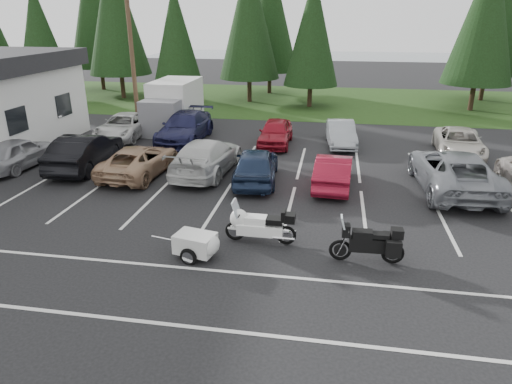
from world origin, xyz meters
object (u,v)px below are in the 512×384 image
(car_near_1, at_px, (85,151))
(car_far_2, at_px, (276,132))
(box_truck, at_px, (171,106))
(car_near_0, at_px, (18,153))
(car_near_3, at_px, (207,156))
(adventure_motorcycle, at_px, (367,240))
(car_near_2, at_px, (139,160))
(cargo_trailer, at_px, (195,246))
(car_near_4, at_px, (256,165))
(car_far_1, at_px, (185,127))
(touring_motorcycle, at_px, (260,222))
(car_near_5, at_px, (334,171))
(utility_pole, at_px, (132,51))
(car_far_0, at_px, (124,126))
(car_far_4, at_px, (459,143))
(car_near_6, at_px, (454,171))
(car_far_3, at_px, (341,134))

(car_near_1, xyz_separation_m, car_far_2, (8.17, 5.55, -0.11))
(box_truck, bearing_deg, car_near_0, -117.58)
(car_near_3, xyz_separation_m, adventure_motorcycle, (6.67, -6.97, -0.06))
(car_near_2, bearing_deg, car_far_2, -128.63)
(car_near_0, relative_size, cargo_trailer, 2.57)
(car_near_2, distance_m, adventure_motorcycle, 11.42)
(car_near_4, distance_m, car_far_1, 7.85)
(car_near_4, bearing_deg, cargo_trailer, 79.62)
(car_near_3, distance_m, touring_motorcycle, 7.16)
(car_near_2, distance_m, car_near_5, 8.55)
(utility_pole, relative_size, adventure_motorcycle, 3.81)
(adventure_motorcycle, bearing_deg, box_truck, 124.85)
(car_far_1, xyz_separation_m, touring_motorcycle, (6.16, -11.48, -0.11))
(car_far_0, bearing_deg, adventure_motorcycle, -45.14)
(car_near_3, distance_m, car_far_0, 8.33)
(utility_pole, bearing_deg, car_far_0, -89.85)
(box_truck, relative_size, car_near_0, 1.32)
(cargo_trailer, bearing_deg, car_far_1, 120.99)
(car_near_4, bearing_deg, car_far_1, -54.54)
(car_far_0, xyz_separation_m, car_far_4, (18.28, -0.47, -0.02))
(car_near_4, xyz_separation_m, car_far_1, (-5.08, 5.99, 0.05))
(touring_motorcycle, bearing_deg, car_near_3, 119.59)
(car_far_0, height_order, adventure_motorcycle, adventure_motorcycle)
(car_near_1, bearing_deg, car_far_4, -167.17)
(car_near_0, height_order, car_near_4, car_near_4)
(utility_pole, distance_m, box_truck, 3.85)
(touring_motorcycle, distance_m, cargo_trailer, 2.17)
(car_near_1, bearing_deg, car_far_2, -149.26)
(car_near_1, bearing_deg, car_near_2, 167.51)
(car_near_5, bearing_deg, car_far_0, -23.76)
(car_near_1, bearing_deg, utility_pole, -88.37)
(car_near_6, bearing_deg, car_near_5, 1.69)
(car_near_5, xyz_separation_m, car_far_3, (0.31, 6.55, -0.02))
(car_far_0, height_order, cargo_trailer, car_far_0)
(car_near_4, height_order, car_far_1, car_far_1)
(car_near_4, xyz_separation_m, car_far_4, (9.49, 5.63, -0.09))
(car_near_1, bearing_deg, cargo_trailer, 132.34)
(car_near_1, relative_size, car_near_3, 0.93)
(car_far_3, bearing_deg, utility_pole, 167.10)
(car_near_4, bearing_deg, utility_pole, -47.44)
(utility_pole, bearing_deg, car_near_0, -107.01)
(box_truck, relative_size, car_near_6, 0.94)
(car_near_1, height_order, car_near_6, car_near_6)
(car_near_6, xyz_separation_m, car_far_0, (-16.84, 5.74, -0.15))
(car_far_1, distance_m, car_far_3, 8.68)
(car_near_0, height_order, car_far_0, car_near_0)
(car_near_0, distance_m, car_far_2, 12.79)
(car_near_6, xyz_separation_m, touring_motorcycle, (-6.99, -5.85, -0.14))
(touring_motorcycle, relative_size, adventure_motorcycle, 1.06)
(car_far_1, xyz_separation_m, cargo_trailer, (4.43, -12.75, -0.42))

